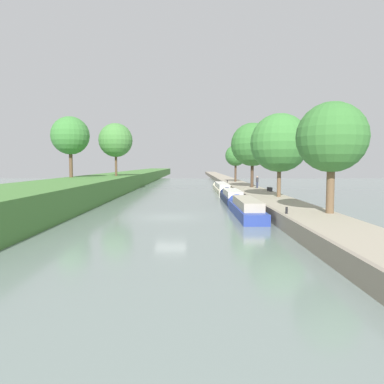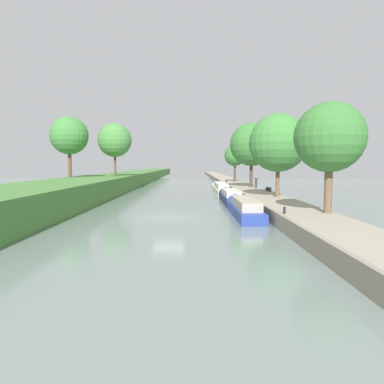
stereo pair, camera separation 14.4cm
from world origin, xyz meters
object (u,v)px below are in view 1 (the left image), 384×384
(narrowboat_blue, at_px, (244,208))
(mooring_bollard_far, at_px, (226,181))
(park_bench, at_px, (269,188))
(narrowboat_cream, at_px, (220,188))
(narrowboat_navy, at_px, (230,196))
(mooring_bollard_near, at_px, (285,210))
(person_walking, at_px, (256,182))

(narrowboat_blue, height_order, mooring_bollard_far, narrowboat_blue)
(park_bench, bearing_deg, narrowboat_cream, 111.20)
(narrowboat_blue, height_order, narrowboat_cream, narrowboat_blue)
(narrowboat_cream, relative_size, park_bench, 10.96)
(narrowboat_navy, height_order, mooring_bollard_near, mooring_bollard_near)
(person_walking, bearing_deg, narrowboat_cream, 122.70)
(narrowboat_cream, height_order, person_walking, person_walking)
(narrowboat_navy, bearing_deg, narrowboat_blue, -90.37)
(mooring_bollard_near, bearing_deg, park_bench, 81.06)
(narrowboat_navy, bearing_deg, mooring_bollard_near, -84.19)
(narrowboat_navy, xyz_separation_m, narrowboat_cream, (0.07, 15.16, -0.00))
(narrowboat_blue, height_order, narrowboat_navy, narrowboat_blue)
(mooring_bollard_near, height_order, mooring_bollard_far, same)
(person_walking, bearing_deg, mooring_bollard_near, -95.89)
(person_walking, xyz_separation_m, mooring_bollard_near, (-2.68, -25.94, -0.65))
(park_bench, bearing_deg, mooring_bollard_near, -98.94)
(narrowboat_blue, distance_m, park_bench, 14.89)
(narrowboat_navy, bearing_deg, mooring_bollard_far, 85.56)
(narrowboat_blue, distance_m, narrowboat_navy, 11.47)
(narrowboat_blue, height_order, park_bench, narrowboat_blue)
(person_walking, xyz_separation_m, mooring_bollard_far, (-2.68, 14.84, -0.65))
(park_bench, bearing_deg, person_walking, 94.90)
(person_walking, bearing_deg, narrowboat_navy, -118.36)
(narrowboat_cream, xyz_separation_m, person_walking, (4.41, -6.87, 1.27))
(mooring_bollard_near, xyz_separation_m, park_bench, (3.17, 20.17, 0.12))
(person_walking, distance_m, mooring_bollard_near, 26.09)
(narrowboat_navy, relative_size, person_walking, 6.46)
(narrowboat_blue, relative_size, narrowboat_navy, 1.06)
(narrowboat_blue, relative_size, person_walking, 6.88)
(park_bench, bearing_deg, mooring_bollard_far, 98.75)
(person_walking, bearing_deg, park_bench, -85.10)
(mooring_bollard_far, relative_size, park_bench, 0.30)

